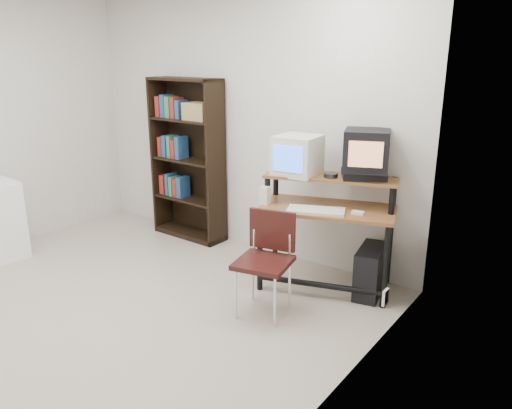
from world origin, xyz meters
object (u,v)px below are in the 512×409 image
Objects in this scene: crt_tv at (367,150)px; school_chair at (267,252)px; computer_desk at (328,213)px; pc_tower at (370,271)px; bookshelf at (189,158)px; crt_monitor at (297,155)px.

crt_tv is 0.58× the size of school_chair.
pc_tower is (0.39, 0.08, -0.47)m from computer_desk.
bookshelf is (-1.68, 0.91, 0.40)m from school_chair.
crt_tv reaches higher than computer_desk.
crt_monitor is 0.90× the size of pc_tower.
crt_monitor is 0.50× the size of school_chair.
crt_tv is at bearing 134.30° from pc_tower.
crt_tv is 2.12m from bookshelf.
bookshelf reaches higher than computer_desk.
computer_desk is 0.62m from crt_tv.
crt_tv is (0.56, 0.18, 0.08)m from crt_monitor.
computer_desk is 0.71m from school_chair.
pc_tower is at bearing -2.87° from bookshelf.
school_chair is (-0.17, -0.67, -0.19)m from computer_desk.
bookshelf is (-1.53, 0.24, -0.24)m from crt_monitor.
crt_tv is 1.03m from pc_tower.
computer_desk is 0.72× the size of bookshelf.
crt_monitor is 0.86× the size of crt_tv.
crt_monitor is at bearing 161.98° from computer_desk.
bookshelf is at bearing 154.28° from computer_desk.
computer_desk is at bearing -5.65° from crt_monitor.
pc_tower is 0.26× the size of bookshelf.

